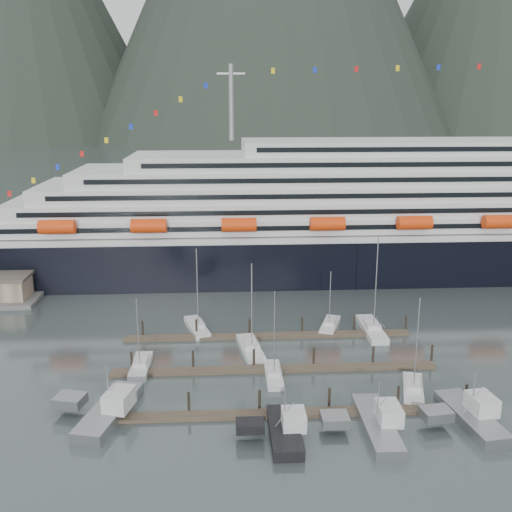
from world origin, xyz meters
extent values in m
plane|color=#404B4A|center=(0.00, 0.00, 0.00)|extent=(1600.00, 1600.00, 0.00)
cube|color=black|center=(25.00, 55.00, 4.00)|extent=(210.00, 28.00, 12.00)
cube|color=silver|center=(25.00, 55.00, 10.50)|extent=(205.80, 27.44, 1.50)
cube|color=silver|center=(30.00, 55.00, 13.10)|extent=(185.00, 26.00, 3.20)
cube|color=black|center=(30.00, 41.95, 13.26)|extent=(175.75, 0.20, 1.00)
cube|color=silver|center=(32.00, 55.00, 16.30)|extent=(180.00, 25.00, 3.20)
cube|color=black|center=(32.00, 42.45, 16.46)|extent=(171.00, 0.20, 1.00)
cube|color=silver|center=(34.00, 55.00, 19.50)|extent=(172.00, 24.00, 3.20)
cube|color=black|center=(34.00, 42.95, 19.66)|extent=(163.40, 0.20, 1.00)
cube|color=silver|center=(36.00, 55.00, 22.70)|extent=(160.00, 23.00, 3.20)
cube|color=black|center=(36.00, 43.45, 22.86)|extent=(152.00, 0.20, 1.00)
cube|color=silver|center=(38.00, 55.00, 25.80)|extent=(140.00, 22.00, 3.00)
cube|color=black|center=(38.00, 43.95, 25.95)|extent=(133.00, 0.20, 1.00)
cube|color=silver|center=(40.00, 55.00, 28.80)|extent=(95.00, 20.00, 3.00)
cube|color=black|center=(40.00, 44.95, 28.95)|extent=(90.25, 0.20, 1.00)
cylinder|color=gray|center=(-10.00, 55.00, 38.30)|extent=(1.00, 1.00, 16.00)
cylinder|color=#FC3F0D|center=(-45.00, 40.00, 14.50)|extent=(7.00, 2.80, 2.80)
cylinder|color=#FC3F0D|center=(-27.00, 40.00, 14.50)|extent=(7.00, 2.80, 2.80)
cylinder|color=#FC3F0D|center=(-9.00, 40.00, 14.50)|extent=(7.00, 2.80, 2.80)
cylinder|color=#FC3F0D|center=(9.00, 40.00, 14.50)|extent=(7.00, 2.80, 2.80)
cylinder|color=#FC3F0D|center=(27.00, 40.00, 14.50)|extent=(7.00, 2.80, 2.80)
cylinder|color=#FC3F0D|center=(45.00, 40.00, 14.50)|extent=(7.00, 2.80, 2.80)
cube|color=#46382D|center=(-5.00, -10.00, 0.25)|extent=(48.00, 2.00, 0.50)
cylinder|color=black|center=(-26.00, -8.90, 1.40)|extent=(0.36, 0.36, 3.20)
cylinder|color=black|center=(-17.00, -8.90, 1.40)|extent=(0.36, 0.36, 3.20)
cylinder|color=black|center=(-8.00, -8.90, 1.40)|extent=(0.36, 0.36, 3.20)
cylinder|color=black|center=(1.00, -8.90, 1.40)|extent=(0.36, 0.36, 3.20)
cylinder|color=black|center=(10.00, -8.90, 1.40)|extent=(0.36, 0.36, 3.20)
cylinder|color=black|center=(19.00, -8.90, 1.40)|extent=(0.36, 0.36, 3.20)
cube|color=#46382D|center=(-5.00, 3.00, 0.25)|extent=(48.00, 2.00, 0.50)
cylinder|color=black|center=(-26.00, 4.10, 1.40)|extent=(0.36, 0.36, 3.20)
cylinder|color=black|center=(-17.00, 4.10, 1.40)|extent=(0.36, 0.36, 3.20)
cylinder|color=black|center=(-8.00, 4.10, 1.40)|extent=(0.36, 0.36, 3.20)
cylinder|color=black|center=(1.00, 4.10, 1.40)|extent=(0.36, 0.36, 3.20)
cylinder|color=black|center=(10.00, 4.10, 1.40)|extent=(0.36, 0.36, 3.20)
cylinder|color=black|center=(19.00, 4.10, 1.40)|extent=(0.36, 0.36, 3.20)
cube|color=#46382D|center=(-5.00, 16.00, 0.25)|extent=(48.00, 2.00, 0.50)
cylinder|color=black|center=(-26.00, 17.10, 1.40)|extent=(0.36, 0.36, 3.20)
cylinder|color=black|center=(-17.00, 17.10, 1.40)|extent=(0.36, 0.36, 3.20)
cylinder|color=black|center=(-8.00, 17.10, 1.40)|extent=(0.36, 0.36, 3.20)
cylinder|color=black|center=(1.00, 17.10, 1.40)|extent=(0.36, 0.36, 3.20)
cylinder|color=black|center=(10.00, 17.10, 1.40)|extent=(0.36, 0.36, 3.20)
cylinder|color=black|center=(19.00, 17.10, 1.40)|extent=(0.36, 0.36, 3.20)
cube|color=silver|center=(-24.79, 4.66, 0.25)|extent=(2.70, 8.94, 1.39)
cube|color=silver|center=(-24.79, 4.66, 1.14)|extent=(2.02, 3.15, 0.79)
cylinder|color=gray|center=(-24.81, 3.77, 6.09)|extent=(0.16, 0.16, 10.41)
cube|color=silver|center=(-5.34, 0.72, 0.25)|extent=(2.33, 8.78, 1.23)
cube|color=silver|center=(-5.34, 0.72, 1.01)|extent=(1.77, 3.08, 0.70)
cylinder|color=gray|center=(-5.34, -0.16, 7.06)|extent=(0.14, 0.14, 12.55)
cube|color=silver|center=(-8.19, 10.14, 0.25)|extent=(4.31, 10.76, 1.54)
cube|color=silver|center=(-8.19, 10.14, 1.27)|extent=(2.70, 3.94, 0.88)
cylinder|color=gray|center=(-8.04, 9.11, 7.89)|extent=(0.18, 0.18, 13.80)
cube|color=silver|center=(-17.02, 20.00, 0.25)|extent=(5.09, 10.29, 1.39)
cube|color=silver|center=(-17.02, 20.00, 1.15)|extent=(2.83, 3.88, 0.80)
cylinder|color=gray|center=(-16.76, 19.04, 7.84)|extent=(0.16, 0.16, 13.89)
cube|color=silver|center=(6.24, 19.51, 0.25)|extent=(5.18, 8.92, 1.34)
cube|color=silver|center=(6.24, 19.51, 1.10)|extent=(2.79, 3.47, 0.76)
cylinder|color=gray|center=(5.95, 18.70, 5.71)|extent=(0.15, 0.15, 9.70)
cube|color=silver|center=(13.11, 17.22, 0.25)|extent=(2.98, 12.03, 1.60)
cube|color=silver|center=(13.11, 17.22, 1.32)|extent=(2.29, 4.21, 0.92)
cylinder|color=gray|center=(13.11, 16.01, 9.07)|extent=(0.18, 0.18, 16.08)
cube|color=silver|center=(13.28, -5.03, 0.25)|extent=(4.95, 9.32, 1.39)
cube|color=silver|center=(13.28, -5.03, 1.14)|extent=(2.77, 3.56, 0.80)
cylinder|color=gray|center=(13.04, -5.89, 7.43)|extent=(0.16, 0.16, 13.07)
cube|color=#919496|center=(-27.00, -8.99, 0.35)|extent=(7.10, 14.45, 2.14)
cube|color=#919496|center=(-32.14, -7.71, 1.71)|extent=(4.27, 3.85, 1.29)
cube|color=silver|center=(-25.65, -9.32, 2.46)|extent=(3.92, 4.78, 2.36)
cube|color=black|center=(-25.65, -9.32, 3.32)|extent=(3.64, 4.46, 0.54)
cylinder|color=gray|center=(-27.00, -8.99, 4.29)|extent=(0.17, 0.17, 5.36)
cube|color=black|center=(-5.43, -15.00, 0.35)|extent=(3.54, 10.76, 1.96)
cube|color=black|center=(-9.51, -14.99, 1.56)|extent=(3.33, 2.37, 1.17)
cube|color=silver|center=(-4.35, -15.00, 2.25)|extent=(2.74, 3.23, 2.15)
cube|color=black|center=(-4.35, -15.00, 3.03)|extent=(2.55, 3.02, 0.49)
cylinder|color=gray|center=(-5.43, -15.00, 3.91)|extent=(0.16, 0.16, 4.89)
cube|color=#919496|center=(5.91, -14.16, 0.35)|extent=(3.67, 13.64, 1.94)
cube|color=#919496|center=(0.74, -14.09, 1.55)|extent=(3.34, 3.03, 1.17)
cube|color=silver|center=(7.27, -14.17, 2.23)|extent=(2.77, 4.11, 2.14)
cube|color=black|center=(7.27, -14.17, 3.01)|extent=(2.58, 3.84, 0.49)
cylinder|color=gray|center=(5.91, -14.16, 3.89)|extent=(0.16, 0.16, 4.86)
cube|color=#919496|center=(18.00, -13.15, 0.35)|extent=(5.32, 12.90, 2.09)
cube|color=#919496|center=(13.28, -13.76, 1.67)|extent=(3.87, 3.19, 1.25)
cube|color=silver|center=(19.24, -12.99, 2.40)|extent=(3.38, 4.10, 2.30)
cube|color=black|center=(19.24, -12.99, 3.24)|extent=(3.14, 3.82, 0.52)
cylinder|color=gray|center=(18.00, -13.15, 4.17)|extent=(0.17, 0.17, 5.22)
camera|label=1|loc=(-12.55, -78.04, 38.61)|focal=42.00mm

